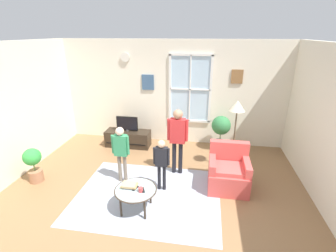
# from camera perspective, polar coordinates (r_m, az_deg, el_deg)

# --- Properties ---
(ground_plane) EXTENTS (6.46, 6.19, 0.02)m
(ground_plane) POSITION_cam_1_polar(r_m,az_deg,el_deg) (4.61, -4.29, -17.87)
(ground_plane) COLOR olive
(back_wall) EXTENTS (5.86, 0.17, 2.73)m
(back_wall) POSITION_cam_1_polar(r_m,az_deg,el_deg) (6.56, 1.26, 7.80)
(back_wall) COLOR silver
(back_wall) RESTS_ON ground_plane
(area_rug) EXTENTS (2.68, 2.09, 0.01)m
(area_rug) POSITION_cam_1_polar(r_m,az_deg,el_deg) (4.81, -4.69, -15.78)
(area_rug) COLOR #999EAD
(area_rug) RESTS_ON ground_plane
(tv_stand) EXTENTS (1.18, 0.45, 0.43)m
(tv_stand) POSITION_cam_1_polar(r_m,az_deg,el_deg) (6.64, -9.31, -2.87)
(tv_stand) COLOR #2D2319
(tv_stand) RESTS_ON ground_plane
(television) EXTENTS (0.57, 0.08, 0.40)m
(television) POSITION_cam_1_polar(r_m,az_deg,el_deg) (6.48, -9.54, 0.55)
(television) COLOR #4C4C4C
(television) RESTS_ON tv_stand
(armchair) EXTENTS (0.76, 0.74, 0.87)m
(armchair) POSITION_cam_1_polar(r_m,az_deg,el_deg) (4.99, 13.92, -10.45)
(armchair) COLOR #D14C47
(armchair) RESTS_ON ground_plane
(coffee_table) EXTENTS (0.72, 0.72, 0.42)m
(coffee_table) POSITION_cam_1_polar(r_m,az_deg,el_deg) (4.29, -7.58, -14.76)
(coffee_table) COLOR #99B2B7
(coffee_table) RESTS_ON ground_plane
(book_stack) EXTENTS (0.27, 0.19, 0.06)m
(book_stack) POSITION_cam_1_polar(r_m,az_deg,el_deg) (4.32, -9.03, -13.51)
(book_stack) COLOR #4D4D53
(book_stack) RESTS_ON coffee_table
(cup) EXTENTS (0.08, 0.08, 0.08)m
(cup) POSITION_cam_1_polar(r_m,az_deg,el_deg) (4.18, -6.42, -14.58)
(cup) COLOR #BF3F3F
(cup) RESTS_ON coffee_table
(remote_near_books) EXTENTS (0.09, 0.14, 0.02)m
(remote_near_books) POSITION_cam_1_polar(r_m,az_deg,el_deg) (4.23, -5.87, -14.63)
(remote_near_books) COLOR black
(remote_near_books) RESTS_ON coffee_table
(remote_near_cup) EXTENTS (0.08, 0.15, 0.02)m
(remote_near_cup) POSITION_cam_1_polar(r_m,az_deg,el_deg) (4.28, -7.65, -14.21)
(remote_near_cup) COLOR black
(remote_near_cup) RESTS_ON coffee_table
(person_red_shirt) EXTENTS (0.44, 0.20, 1.45)m
(person_red_shirt) POSITION_cam_1_polar(r_m,az_deg,el_deg) (5.04, 2.27, -2.00)
(person_red_shirt) COLOR black
(person_red_shirt) RESTS_ON ground_plane
(person_green_shirt) EXTENTS (0.36, 0.16, 1.19)m
(person_green_shirt) POSITION_cam_1_polar(r_m,az_deg,el_deg) (4.90, -10.95, -5.18)
(person_green_shirt) COLOR #726656
(person_green_shirt) RESTS_ON ground_plane
(person_black_shirt) EXTENTS (0.32, 0.14, 1.05)m
(person_black_shirt) POSITION_cam_1_polar(r_m,az_deg,el_deg) (4.60, -1.52, -7.83)
(person_black_shirt) COLOR black
(person_black_shirt) RESTS_ON ground_plane
(potted_plant_by_window) EXTENTS (0.48, 0.48, 0.92)m
(potted_plant_by_window) POSITION_cam_1_polar(r_m,az_deg,el_deg) (6.34, 12.26, -0.64)
(potted_plant_by_window) COLOR #4C565B
(potted_plant_by_window) RESTS_ON ground_plane
(potted_plant_corner) EXTENTS (0.35, 0.35, 0.73)m
(potted_plant_corner) POSITION_cam_1_polar(r_m,az_deg,el_deg) (5.66, -28.98, -7.55)
(potted_plant_corner) COLOR #9E6B4C
(potted_plant_corner) RESTS_ON ground_plane
(floor_lamp) EXTENTS (0.32, 0.32, 1.60)m
(floor_lamp) POSITION_cam_1_polar(r_m,az_deg,el_deg) (5.20, 15.78, 2.96)
(floor_lamp) COLOR black
(floor_lamp) RESTS_ON ground_plane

